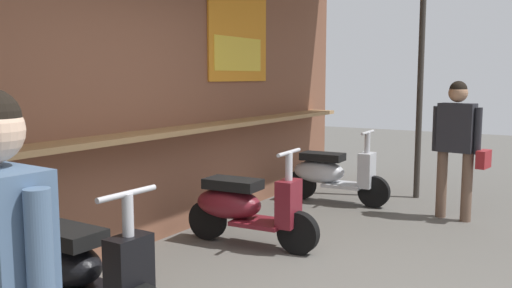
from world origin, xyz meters
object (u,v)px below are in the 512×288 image
(scooter_black, at_px, (78,269))
(scooter_maroon, at_px, (244,206))
(shopper_with_handbag, at_px, (458,137))
(scooter_silver, at_px, (331,173))
(shopper_browsing, at_px, (2,284))

(scooter_black, xyz_separation_m, scooter_maroon, (2.04, -0.00, 0.00))
(shopper_with_handbag, bearing_deg, scooter_silver, 96.18)
(shopper_with_handbag, relative_size, shopper_browsing, 0.99)
(scooter_black, bearing_deg, scooter_maroon, 91.83)
(scooter_silver, height_order, shopper_with_handbag, shopper_with_handbag)
(scooter_maroon, distance_m, shopper_with_handbag, 2.68)
(shopper_browsing, bearing_deg, scooter_silver, 16.27)
(scooter_maroon, height_order, shopper_with_handbag, shopper_with_handbag)
(scooter_silver, xyz_separation_m, shopper_with_handbag, (-0.05, -1.57, 0.57))
(scooter_silver, distance_m, shopper_browsing, 5.65)
(scooter_black, height_order, scooter_silver, same)
(scooter_black, distance_m, scooter_maroon, 2.04)
(shopper_with_handbag, xyz_separation_m, shopper_browsing, (-5.43, 0.38, 0.01))
(shopper_with_handbag, height_order, shopper_browsing, shopper_browsing)
(shopper_with_handbag, distance_m, shopper_browsing, 5.45)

